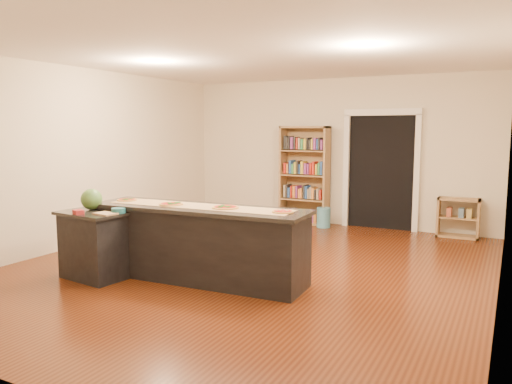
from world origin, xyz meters
The scene contains 16 objects.
room centered at (0.00, 0.00, 1.40)m, with size 6.00×7.00×2.80m.
doorway centered at (0.90, 3.46, 1.20)m, with size 1.40×0.09×2.21m.
kitchen_island centered at (-0.30, -0.75, 0.46)m, with size 2.76×0.75×0.91m.
side_counter centered at (-1.48, -1.27, 0.42)m, with size 0.85×0.62×0.84m.
bookshelf centered at (-0.54, 3.28, 0.95)m, with size 0.95×0.34×1.90m, color #A07B4E.
low_shelf centered at (2.28, 3.30, 0.34)m, with size 0.68×0.29×0.68m, color #A07B4E.
waste_bin centered at (-0.06, 3.08, 0.19)m, with size 0.26×0.26×0.38m, color teal.
kraft_paper centered at (-0.30, -0.73, 0.91)m, with size 2.40×0.43×0.00m, color tan.
watermelon centered at (-1.61, -1.18, 0.97)m, with size 0.26×0.26×0.26m, color #144214.
cutting_board centered at (-1.21, -1.36, 0.85)m, with size 0.27×0.18×0.02m, color tan.
package_red centered at (-1.51, -1.50, 0.86)m, with size 0.14×0.10×0.05m, color maroon.
package_teal centered at (-1.13, -1.23, 0.87)m, with size 0.17×0.17×0.06m, color #195966.
pizza_a centered at (-1.40, -0.78, 0.92)m, with size 0.27×0.27×0.02m.
pizza_b centered at (-0.67, -0.80, 0.92)m, with size 0.32×0.32×0.02m.
pizza_c centered at (0.07, -0.72, 0.92)m, with size 0.30×0.30×0.02m.
pizza_d centered at (0.80, -0.68, 0.92)m, with size 0.26×0.26×0.02m.
Camera 1 is at (3.08, -5.73, 1.85)m, focal length 35.00 mm.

